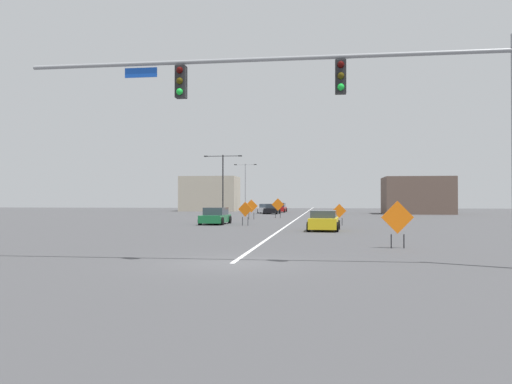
{
  "coord_description": "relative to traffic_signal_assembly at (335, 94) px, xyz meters",
  "views": [
    {
      "loc": [
        2.97,
        -16.23,
        2.06
      ],
      "look_at": [
        -1.35,
        15.8,
        2.52
      ],
      "focal_mm": 36.05,
      "sensor_mm": 36.0,
      "label": 1
    }
  ],
  "objects": [
    {
      "name": "street_lamp_near_left",
      "position": [
        -12.99,
        46.74,
        -0.72
      ],
      "size": [
        4.81,
        0.24,
        7.62
      ],
      "color": "black",
      "rests_on": "ground"
    },
    {
      "name": "ground",
      "position": [
        -3.29,
        0.01,
        -5.36
      ],
      "size": [
        207.06,
        207.06,
        0.0
      ],
      "primitive_type": "plane",
      "color": "#444447"
    },
    {
      "name": "car_yellow_far",
      "position": [
        -0.4,
        17.8,
        -4.72
      ],
      "size": [
        2.19,
        4.14,
        1.33
      ],
      "color": "gold",
      "rests_on": "ground"
    },
    {
      "name": "street_lamp_mid_left",
      "position": [
        -13.78,
        70.05,
        -0.53
      ],
      "size": [
        3.84,
        0.24,
        8.12
      ],
      "color": "gray",
      "rests_on": "ground"
    },
    {
      "name": "road_centre_stripe",
      "position": [
        -3.29,
        57.53,
        -5.36
      ],
      "size": [
        0.16,
        115.03,
        0.01
      ],
      "color": "white",
      "rests_on": "ground"
    },
    {
      "name": "car_green_mid",
      "position": [
        -9.33,
        25.51,
        -4.71
      ],
      "size": [
        2.06,
        4.51,
        1.38
      ],
      "color": "#196B38",
      "rests_on": "ground"
    },
    {
      "name": "car_silver_approaching",
      "position": [
        -9.15,
        59.79,
        -4.71
      ],
      "size": [
        2.09,
        4.56,
        1.38
      ],
      "color": "#B7BABF",
      "rests_on": "ground"
    },
    {
      "name": "car_black_distant",
      "position": [
        -7.75,
        55.77,
        -4.72
      ],
      "size": [
        2.18,
        3.95,
        1.42
      ],
      "color": "black",
      "rests_on": "ground"
    },
    {
      "name": "construction_sign_right_lane",
      "position": [
        -7.86,
        36.07,
        -4.08
      ],
      "size": [
        1.34,
        0.05,
        2.04
      ],
      "color": "orange",
      "rests_on": "ground"
    },
    {
      "name": "roadside_building_west",
      "position": [
        -20.35,
        71.86,
        -2.34
      ],
      "size": [
        9.72,
        6.44,
        6.04
      ],
      "color": "#B2A893",
      "rests_on": "ground"
    },
    {
      "name": "car_red_passing",
      "position": [
        -7.48,
        65.57,
        -4.67
      ],
      "size": [
        2.04,
        4.54,
        1.49
      ],
      "color": "red",
      "rests_on": "ground"
    },
    {
      "name": "roadside_building_east",
      "position": [
        12.54,
        58.61,
        -2.76
      ],
      "size": [
        9.24,
        7.48,
        5.2
      ],
      "color": "brown",
      "rests_on": "ground"
    },
    {
      "name": "construction_sign_median_far",
      "position": [
        -6.55,
        23.62,
        -4.18
      ],
      "size": [
        1.16,
        0.3,
        1.87
      ],
      "color": "orange",
      "rests_on": "ground"
    },
    {
      "name": "construction_sign_median_near",
      "position": [
        -5.53,
        40.61,
        -3.98
      ],
      "size": [
        1.4,
        0.14,
        2.18
      ],
      "color": "orange",
      "rests_on": "ground"
    },
    {
      "name": "traffic_signal_assembly",
      "position": [
        0.0,
        0.0,
        0.0
      ],
      "size": [
        15.54,
        0.44,
        7.03
      ],
      "color": "gray",
      "rests_on": "ground"
    },
    {
      "name": "construction_sign_left_lane",
      "position": [
        0.78,
        24.6,
        -4.3
      ],
      "size": [
        1.1,
        0.09,
        1.71
      ],
      "color": "orange",
      "rests_on": "ground"
    },
    {
      "name": "construction_sign_left_shoulder",
      "position": [
        2.7,
        5.98,
        -4.13
      ],
      "size": [
        1.37,
        0.25,
        1.99
      ],
      "color": "orange",
      "rests_on": "ground"
    }
  ]
}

